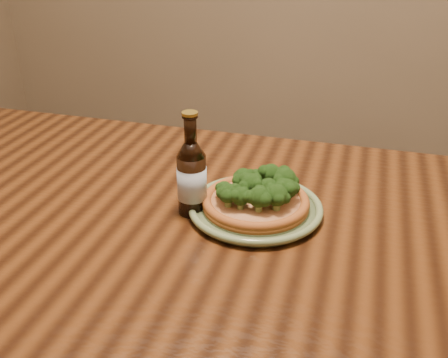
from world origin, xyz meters
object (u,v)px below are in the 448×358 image
(plate, at_px, (255,208))
(table, at_px, (221,274))
(beer_bottle, at_px, (192,177))
(pizza, at_px, (257,197))

(plate, bearing_deg, table, -118.50)
(beer_bottle, bearing_deg, table, -32.53)
(pizza, bearing_deg, plate, -158.80)
(pizza, xyz_separation_m, beer_bottle, (-0.12, -0.03, 0.04))
(plate, xyz_separation_m, beer_bottle, (-0.11, -0.03, 0.06))
(table, height_order, beer_bottle, beer_bottle)
(plate, relative_size, pizza, 1.26)
(table, bearing_deg, plate, 61.50)
(table, bearing_deg, beer_bottle, 143.44)
(table, bearing_deg, pizza, 60.43)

